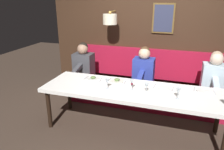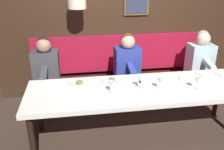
% 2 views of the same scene
% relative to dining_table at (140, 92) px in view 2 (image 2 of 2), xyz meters
% --- Properties ---
extents(ground_plane, '(12.00, 12.00, 0.00)m').
position_rel_dining_table_xyz_m(ground_plane, '(0.00, 0.00, -0.68)').
color(ground_plane, '#423328').
extents(dining_table, '(0.90, 2.89, 0.74)m').
position_rel_dining_table_xyz_m(dining_table, '(0.00, 0.00, 0.00)').
color(dining_table, white).
rests_on(dining_table, ground_plane).
extents(banquette_bench, '(0.52, 3.09, 0.45)m').
position_rel_dining_table_xyz_m(banquette_bench, '(0.89, 0.00, -0.46)').
color(banquette_bench, maroon).
rests_on(banquette_bench, ground_plane).
extents(back_wall_panel, '(0.59, 4.29, 2.90)m').
position_rel_dining_table_xyz_m(back_wall_panel, '(1.46, 0.01, 0.68)').
color(back_wall_panel, '#382316').
rests_on(back_wall_panel, ground_plane).
extents(diner_nearest, '(0.60, 0.40, 0.79)m').
position_rel_dining_table_xyz_m(diner_nearest, '(0.88, -1.27, 0.13)').
color(diner_nearest, silver).
rests_on(diner_nearest, banquette_bench).
extents(diner_near, '(0.60, 0.40, 0.79)m').
position_rel_dining_table_xyz_m(diner_near, '(0.88, -0.02, 0.13)').
color(diner_near, '#283893').
rests_on(diner_near, banquette_bench).
extents(diner_middle, '(0.60, 0.40, 0.79)m').
position_rel_dining_table_xyz_m(diner_middle, '(0.88, 1.26, 0.13)').
color(diner_middle, '#3D3D42').
rests_on(diner_middle, banquette_bench).
extents(place_setting_0, '(0.24, 0.32, 0.01)m').
position_rel_dining_table_xyz_m(place_setting_0, '(0.19, -0.46, 0.07)').
color(place_setting_0, white).
rests_on(place_setting_0, dining_table).
extents(place_setting_1, '(0.24, 0.31, 0.05)m').
position_rel_dining_table_xyz_m(place_setting_1, '(0.24, 0.33, 0.07)').
color(place_setting_1, silver).
rests_on(place_setting_1, dining_table).
extents(place_setting_2, '(0.24, 0.32, 0.01)m').
position_rel_dining_table_xyz_m(place_setting_2, '(0.25, -1.07, 0.07)').
color(place_setting_2, white).
rests_on(place_setting_2, dining_table).
extents(place_setting_3, '(0.24, 0.32, 0.05)m').
position_rel_dining_table_xyz_m(place_setting_3, '(0.22, 0.77, 0.07)').
color(place_setting_3, silver).
rests_on(place_setting_3, dining_table).
extents(wine_glass_0, '(0.07, 0.07, 0.16)m').
position_rel_dining_table_xyz_m(wine_glass_0, '(-0.15, -0.69, 0.18)').
color(wine_glass_0, silver).
rests_on(wine_glass_0, dining_table).
extents(wine_glass_2, '(0.07, 0.07, 0.16)m').
position_rel_dining_table_xyz_m(wine_glass_2, '(-0.09, -0.23, 0.18)').
color(wine_glass_2, silver).
rests_on(wine_glass_2, dining_table).
extents(wine_glass_3, '(0.07, 0.07, 0.16)m').
position_rel_dining_table_xyz_m(wine_glass_3, '(-0.02, 0.01, 0.17)').
color(wine_glass_3, silver).
rests_on(wine_glass_3, dining_table).
extents(wine_glass_4, '(0.07, 0.07, 0.16)m').
position_rel_dining_table_xyz_m(wine_glass_4, '(-0.10, 0.39, 0.18)').
color(wine_glass_4, silver).
rests_on(wine_glass_4, dining_table).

